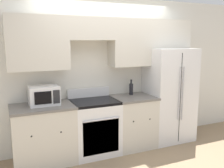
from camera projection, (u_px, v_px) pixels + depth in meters
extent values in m
plane|color=#937A5B|center=(120.00, 157.00, 4.05)|extent=(12.00, 12.00, 0.00)
cube|color=silver|center=(104.00, 73.00, 4.42)|extent=(8.00, 0.06, 2.60)
cube|color=beige|center=(38.00, 43.00, 3.71)|extent=(0.91, 0.33, 0.81)
cube|color=beige|center=(90.00, 29.00, 4.00)|extent=(0.74, 0.33, 0.37)
cube|color=beige|center=(150.00, 43.00, 4.49)|extent=(1.54, 0.33, 0.81)
cube|color=beige|center=(44.00, 135.00, 3.80)|extent=(0.91, 0.62, 0.87)
cube|color=slate|center=(42.00, 107.00, 3.73)|extent=(0.93, 0.64, 0.03)
sphere|color=black|center=(31.00, 136.00, 3.43)|extent=(0.03, 0.03, 0.03)
sphere|color=black|center=(61.00, 132.00, 3.59)|extent=(0.03, 0.03, 0.03)
cube|color=beige|center=(133.00, 122.00, 4.42)|extent=(0.69, 0.62, 0.87)
cube|color=slate|center=(133.00, 98.00, 4.34)|extent=(0.72, 0.64, 0.03)
sphere|color=black|center=(133.00, 121.00, 4.06)|extent=(0.03, 0.03, 0.03)
sphere|color=black|center=(150.00, 119.00, 4.18)|extent=(0.03, 0.03, 0.03)
cube|color=white|center=(95.00, 128.00, 4.13)|extent=(0.74, 0.62, 0.86)
cube|color=black|center=(101.00, 137.00, 3.87)|extent=(0.59, 0.01, 0.55)
cube|color=black|center=(94.00, 102.00, 4.06)|extent=(0.74, 0.62, 0.04)
cube|color=white|center=(89.00, 92.00, 4.29)|extent=(0.74, 0.04, 0.16)
cylinder|color=silver|center=(102.00, 120.00, 3.79)|extent=(0.59, 0.02, 0.02)
cube|color=white|center=(168.00, 94.00, 4.69)|extent=(0.85, 0.71, 1.72)
cube|color=black|center=(180.00, 98.00, 4.37)|extent=(0.01, 0.01, 1.58)
cylinder|color=#B7B7BC|center=(180.00, 94.00, 4.32)|extent=(0.02, 0.02, 0.95)
cylinder|color=#B7B7BC|center=(183.00, 94.00, 4.35)|extent=(0.02, 0.02, 0.95)
cube|color=white|center=(44.00, 95.00, 3.78)|extent=(0.44, 0.35, 0.29)
cube|color=black|center=(43.00, 98.00, 3.60)|extent=(0.24, 0.01, 0.19)
cube|color=#262628|center=(57.00, 97.00, 3.68)|extent=(0.10, 0.01, 0.20)
cylinder|color=black|center=(131.00, 89.00, 4.49)|extent=(0.07, 0.07, 0.20)
cylinder|color=black|center=(131.00, 82.00, 4.47)|extent=(0.03, 0.03, 0.05)
cylinder|color=black|center=(131.00, 80.00, 4.46)|extent=(0.03, 0.03, 0.02)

